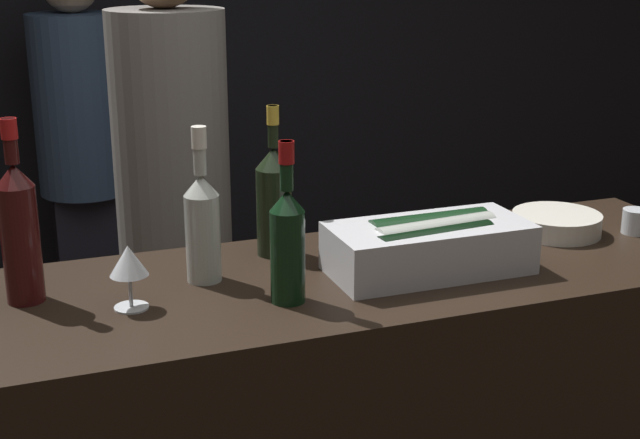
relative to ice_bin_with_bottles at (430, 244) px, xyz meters
name	(u,v)px	position (x,y,z in m)	size (l,w,h in m)	color
wall_back_chalkboard	(143,10)	(-0.23, 2.24, 0.36)	(6.40, 0.06, 2.80)	black
ice_bin_with_bottles	(430,244)	(0.00, 0.00, 0.00)	(0.44, 0.21, 0.12)	silver
bowl_white	(557,223)	(0.42, 0.13, -0.03)	(0.22, 0.22, 0.05)	silver
wine_glass	(129,263)	(-0.65, 0.02, 0.03)	(0.08, 0.08, 0.13)	silver
candle_votive	(635,221)	(0.60, 0.06, -0.03)	(0.07, 0.07, 0.06)	silver
red_wine_bottle_tall	(19,228)	(-0.84, 0.13, 0.09)	(0.08, 0.08, 0.37)	#380F0F
red_wine_bottle_burgundy	(287,239)	(-0.35, -0.06, 0.07)	(0.07, 0.07, 0.33)	black
champagne_bottle	(274,198)	(-0.29, 0.23, 0.07)	(0.08, 0.08, 0.35)	black
white_wine_bottle	(202,221)	(-0.48, 0.12, 0.07)	(0.07, 0.07, 0.34)	#B2B7AD
person_in_hoodie	(174,201)	(-0.41, 0.80, -0.08)	(0.33, 0.33, 1.71)	black
person_blond_tee	(83,148)	(-0.56, 1.84, -0.13)	(0.35, 0.35, 1.63)	black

